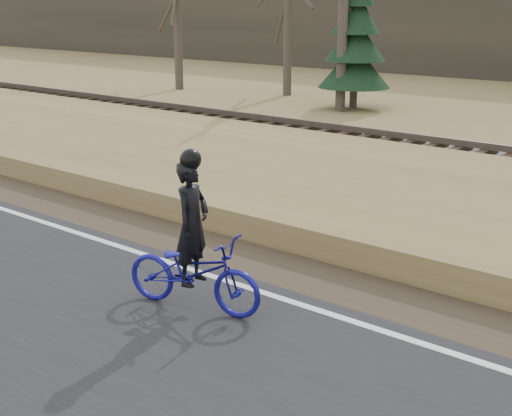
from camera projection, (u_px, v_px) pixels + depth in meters
The scene contains 8 objects.
ground at pixel (87, 246), 11.42m from camera, with size 120.00×120.00×0.00m, color olive.
edge_line at pixel (97, 239), 11.55m from camera, with size 120.00×0.12×0.01m, color silver.
shoulder at pixel (144, 227), 12.31m from camera, with size 120.00×1.60×0.04m, color #473A2B.
embankment at pixel (254, 183), 14.48m from camera, with size 120.00×5.00×0.44m, color olive.
ballast at pixel (353, 153), 17.30m from camera, with size 120.00×3.00×0.45m, color slate.
railroad at pixel (354, 141), 17.21m from camera, with size 120.00×2.40×0.29m.
cyclist at pixel (193, 260), 8.81m from camera, with size 1.96×1.06×2.05m.
conifer at pixel (355, 41), 25.26m from camera, with size 2.60×2.60×5.08m.
Camera 1 is at (8.94, -6.63, 3.79)m, focal length 50.00 mm.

